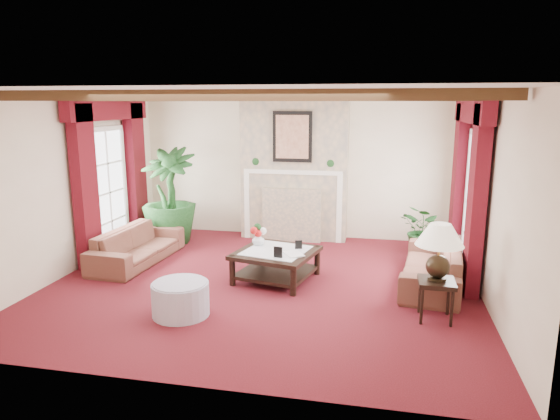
% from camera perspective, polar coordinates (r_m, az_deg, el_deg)
% --- Properties ---
extents(floor, '(6.00, 6.00, 0.00)m').
position_cam_1_polar(floor, '(7.31, -1.94, -8.33)').
color(floor, '#400B10').
rests_on(floor, ground).
extents(ceiling, '(6.00, 6.00, 0.00)m').
position_cam_1_polar(ceiling, '(6.85, -2.11, 13.34)').
color(ceiling, white).
rests_on(ceiling, floor).
extents(back_wall, '(6.00, 0.02, 2.70)m').
position_cam_1_polar(back_wall, '(9.62, 1.85, 4.96)').
color(back_wall, beige).
rests_on(back_wall, ground).
extents(left_wall, '(0.02, 5.50, 2.70)m').
position_cam_1_polar(left_wall, '(8.19, -22.91, 2.72)').
color(left_wall, beige).
rests_on(left_wall, ground).
extents(right_wall, '(0.02, 5.50, 2.70)m').
position_cam_1_polar(right_wall, '(6.90, 22.98, 1.10)').
color(right_wall, beige).
rests_on(right_wall, ground).
extents(ceiling_beams, '(6.00, 3.00, 0.12)m').
position_cam_1_polar(ceiling_beams, '(6.84, -2.10, 12.84)').
color(ceiling_beams, '#3B2512').
rests_on(ceiling_beams, ceiling).
extents(fireplace, '(2.00, 0.52, 2.70)m').
position_cam_1_polar(fireplace, '(9.34, 1.70, 13.04)').
color(fireplace, tan).
rests_on(fireplace, ground).
extents(french_door_left, '(0.10, 1.10, 2.16)m').
position_cam_1_polar(french_door_left, '(8.93, -19.54, 8.74)').
color(french_door_left, white).
rests_on(french_door_left, ground).
extents(french_door_right, '(0.10, 1.10, 2.16)m').
position_cam_1_polar(french_door_right, '(7.78, 21.85, 8.15)').
color(french_door_right, white).
rests_on(french_door_right, ground).
extents(curtains_left, '(0.20, 2.40, 2.55)m').
position_cam_1_polar(curtains_left, '(8.86, -19.11, 11.47)').
color(curtains_left, '#45090E').
rests_on(curtains_left, ground).
extents(curtains_right, '(0.20, 2.40, 2.55)m').
position_cam_1_polar(curtains_right, '(7.75, 21.28, 11.30)').
color(curtains_right, '#45090E').
rests_on(curtains_right, ground).
extents(sofa_left, '(1.99, 0.80, 0.75)m').
position_cam_1_polar(sofa_left, '(8.44, -16.03, -3.31)').
color(sofa_left, '#3F111B').
rests_on(sofa_left, ground).
extents(sofa_right, '(2.12, 1.04, 0.77)m').
position_cam_1_polar(sofa_right, '(7.46, 17.02, -5.30)').
color(sofa_right, '#3F111B').
rests_on(sofa_right, ground).
extents(potted_palm, '(1.27, 1.92, 0.99)m').
position_cam_1_polar(potted_palm, '(9.46, -12.45, -0.72)').
color(potted_palm, black).
rests_on(potted_palm, ground).
extents(small_plant, '(1.61, 1.61, 0.68)m').
position_cam_1_polar(small_plant, '(8.85, 16.19, -2.86)').
color(small_plant, black).
rests_on(small_plant, ground).
extents(coffee_table, '(1.29, 1.29, 0.44)m').
position_cam_1_polar(coffee_table, '(7.37, -0.45, -6.33)').
color(coffee_table, black).
rests_on(coffee_table, ground).
extents(side_table, '(0.44, 0.44, 0.50)m').
position_cam_1_polar(side_table, '(6.34, 17.34, -9.77)').
color(side_table, black).
rests_on(side_table, ground).
extents(ottoman, '(0.70, 0.70, 0.41)m').
position_cam_1_polar(ottoman, '(6.32, -11.29, -9.95)').
color(ottoman, '#A19EB4').
rests_on(ottoman, ground).
extents(table_lamp, '(0.56, 0.56, 0.71)m').
position_cam_1_polar(table_lamp, '(6.15, 17.70, -4.54)').
color(table_lamp, black).
rests_on(table_lamp, side_table).
extents(flower_vase, '(0.25, 0.25, 0.19)m').
position_cam_1_polar(flower_vase, '(7.55, -2.51, -3.38)').
color(flower_vase, silver).
rests_on(flower_vase, coffee_table).
extents(book, '(0.25, 0.23, 0.31)m').
position_cam_1_polar(book, '(7.02, 0.73, -4.07)').
color(book, black).
rests_on(book, coffee_table).
extents(photo_frame_a, '(0.13, 0.04, 0.17)m').
position_cam_1_polar(photo_frame_a, '(6.94, -0.22, -4.88)').
color(photo_frame_a, black).
rests_on(photo_frame_a, coffee_table).
extents(photo_frame_b, '(0.11, 0.05, 0.14)m').
position_cam_1_polar(photo_frame_b, '(7.36, 2.13, -4.01)').
color(photo_frame_b, black).
rests_on(photo_frame_b, coffee_table).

